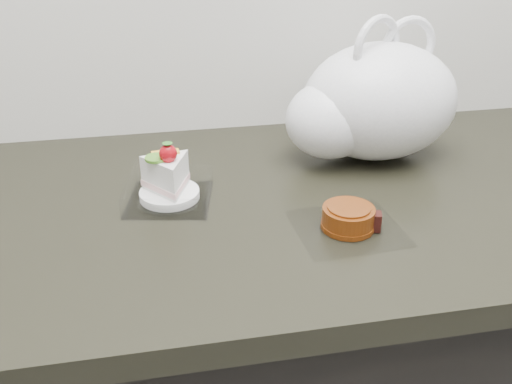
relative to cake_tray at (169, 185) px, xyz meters
name	(u,v)px	position (x,y,z in m)	size (l,w,h in m)	color
cake_tray	(169,185)	(0.00, 0.00, 0.00)	(0.15, 0.15, 0.10)	white
mooncake_wrap	(349,220)	(0.25, -0.14, -0.01)	(0.16, 0.15, 0.04)	white
plastic_bag	(370,104)	(0.37, 0.10, 0.07)	(0.36, 0.30, 0.26)	white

